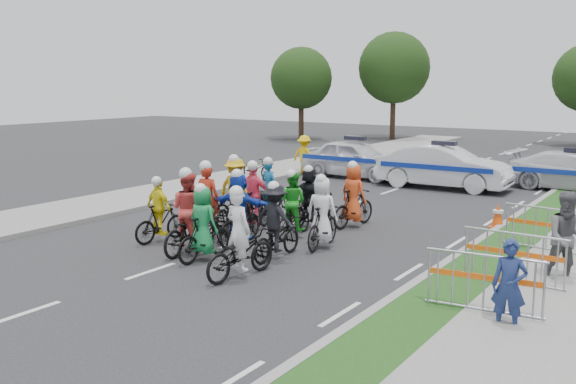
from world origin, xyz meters
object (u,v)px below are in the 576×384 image
Objects in this scene: barrier_1 at (513,261)px; tree_3 at (394,68)px; rider_2 at (189,221)px; police_car_1 at (443,167)px; rider_12 at (270,200)px; rider_5 at (239,213)px; cone_0 at (498,215)px; rider_1 at (204,230)px; rider_13 at (353,201)px; rider_9 at (255,204)px; barrier_0 at (484,286)px; marshal_hiviz at (304,155)px; rider_0 at (240,247)px; rider_10 at (236,197)px; tree_0 at (301,78)px; rider_4 at (276,228)px; parked_bike at (257,168)px; rider_8 at (293,211)px; spectator_0 at (509,286)px; barrier_2 at (547,231)px; rider_11 at (310,201)px; rider_6 at (209,214)px; police_car_0 at (355,159)px; rider_3 at (160,216)px; rider_7 at (322,219)px; police_car_2 at (576,172)px; spectator_1 at (568,238)px.

tree_3 is (-15.70, 28.91, 4.33)m from barrier_1.
rider_2 reaches higher than police_car_1.
rider_5 is at bearing 120.73° from rider_12.
rider_1 is at bearing -123.31° from cone_0.
rider_13 is 4.00m from cone_0.
rider_9 is at bearing -143.00° from cone_0.
barrier_0 is at bearing 145.12° from rider_13.
rider_0 is at bearing 116.33° from marshal_hiviz.
rider_10 is 8.26m from barrier_1.
tree_0 reaches higher than police_car_1.
tree_3 is (-10.64, 29.69, 4.19)m from rider_4.
parked_bike is at bearing -40.26° from rider_12.
rider_8 is 1.17× the size of spectator_0.
cone_0 is (-1.74, 2.23, -0.22)m from barrier_2.
rider_2 reaches higher than rider_10.
rider_11 is at bearing -70.12° from tree_3.
police_car_0 is (-1.94, 11.62, 0.12)m from rider_6.
rider_4 reaches higher than police_car_0.
rider_13 reaches higher than spectator_0.
rider_11 is (-0.22, 1.18, 0.08)m from rider_8.
rider_7 reaches higher than rider_3.
rider_1 is 0.36× the size of police_car_2.
rider_6 is at bearing 161.40° from spectator_0.
rider_12 is at bearing -89.94° from rider_2.
barrier_1 is at bearing -147.18° from rider_0.
rider_1 reaches higher than police_car_0.
rider_3 is 0.97× the size of rider_11.
rider_3 is at bearing 167.86° from spectator_0.
spectator_0 is 7.79m from cone_0.
police_car_2 is at bearing -127.53° from rider_6.
police_car_2 is 7.73m from cone_0.
tree_0 reaches higher than police_car_0.
police_car_1 is (-0.23, 7.63, 0.10)m from rider_13.
tree_3 reaches higher than rider_6.
barrier_1 is (6.51, 0.26, -0.24)m from rider_5.
rider_12 is 0.30× the size of tree_0.
rider_4 is 0.95× the size of rider_5.
rider_11 is (1.35, 2.68, 0.06)m from rider_6.
rider_5 reaches higher than rider_11.
police_car_0 is at bearing -64.92° from rider_0.
rider_5 is at bearing 76.48° from rider_13.
rider_9 is 10.43m from police_car_0.
rider_9 reaches higher than rider_13.
police_car_0 is 2.27m from marshal_hiviz.
tree_3 is at bearing 93.85° from spectator_1.
rider_7 is at bearing 160.04° from rider_9.
rider_6 is 0.45× the size of police_car_0.
rider_9 is at bearing 170.75° from barrier_1.
police_car_2 is 0.66× the size of tree_3.
rider_0 is 1.16× the size of marshal_hiviz.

